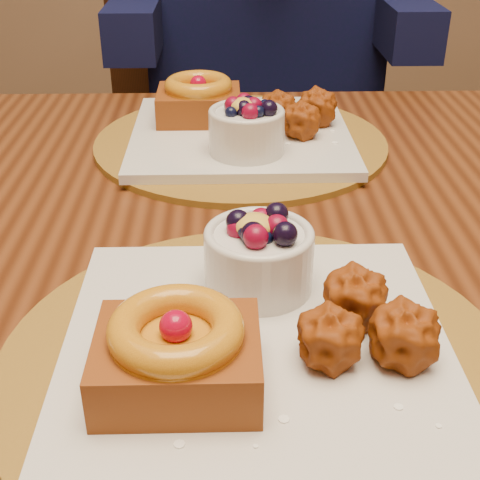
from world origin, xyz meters
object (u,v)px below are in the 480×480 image
(place_setting_far, at_px, (239,128))
(chair_far, at_px, (199,143))
(place_setting_near, at_px, (253,333))
(dining_table, at_px, (246,286))

(place_setting_far, distance_m, chair_far, 0.61)
(place_setting_near, bearing_deg, dining_table, 89.30)
(dining_table, distance_m, place_setting_near, 0.24)
(place_setting_far, bearing_deg, dining_table, -89.25)
(dining_table, xyz_separation_m, place_setting_far, (-0.00, 0.22, 0.10))
(place_setting_near, distance_m, chair_far, 1.02)
(dining_table, xyz_separation_m, place_setting_near, (-0.00, -0.22, 0.10))
(place_setting_far, height_order, chair_far, chair_far)
(place_setting_near, bearing_deg, place_setting_far, 90.02)
(place_setting_near, relative_size, place_setting_far, 1.00)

